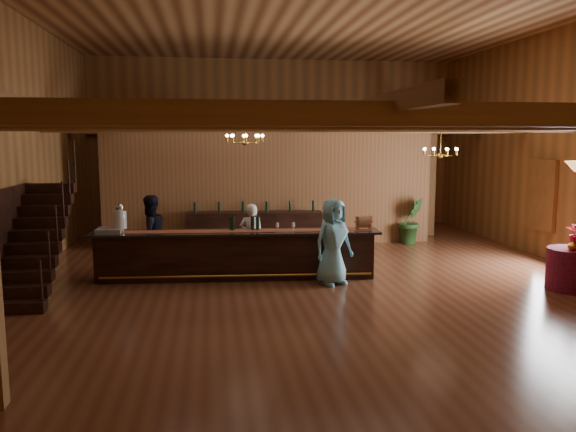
{
  "coord_description": "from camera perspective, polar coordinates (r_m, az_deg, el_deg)",
  "views": [
    {
      "loc": [
        -2.13,
        -11.71,
        2.92
      ],
      "look_at": [
        -0.43,
        0.59,
        1.21
      ],
      "focal_mm": 35.0,
      "sensor_mm": 36.0,
      "label": 1
    }
  ],
  "objects": [
    {
      "name": "table_vase",
      "position": [
        11.96,
        26.98,
        -2.41
      ],
      "size": [
        0.17,
        0.17,
        0.3
      ],
      "primitive_type": "imported",
      "rotation": [
        0.0,
        0.0,
        -0.1
      ],
      "color": "#BF8A2E",
      "rests_on": "round_table"
    },
    {
      "name": "backbar_shelf",
      "position": [
        14.97,
        -3.35,
        -1.47
      ],
      "size": [
        3.58,
        0.86,
        1.0
      ],
      "primitive_type": "cube",
      "rotation": [
        0.0,
        0.0,
        -0.09
      ],
      "color": "black",
      "rests_on": "floor"
    },
    {
      "name": "ceiling",
      "position": [
        12.18,
        2.53,
        20.07
      ],
      "size": [
        14.0,
        14.0,
        0.0
      ],
      "primitive_type": "plane",
      "rotation": [
        3.14,
        0.0,
        0.0
      ],
      "color": "#AC7C49",
      "rests_on": "wall_back"
    },
    {
      "name": "floor_plant",
      "position": [
        16.02,
        12.39,
        -0.46
      ],
      "size": [
        0.83,
        0.72,
        1.31
      ],
      "primitive_type": "imported",
      "rotation": [
        0.0,
        0.0,
        0.22
      ],
      "color": "#23491C",
      "rests_on": "floor"
    },
    {
      "name": "wall_back",
      "position": [
        18.83,
        -1.39,
        7.34
      ],
      "size": [
        12.0,
        0.1,
        5.5
      ],
      "primitive_type": "cube",
      "color": "#965E2F",
      "rests_on": "floor"
    },
    {
      "name": "bar_bottle_0",
      "position": [
        11.86,
        -5.77,
        -0.76
      ],
      "size": [
        0.07,
        0.07,
        0.3
      ],
      "primitive_type": "cylinder",
      "color": "black",
      "rests_on": "tasting_bar"
    },
    {
      "name": "raffle_drum",
      "position": [
        11.94,
        7.7,
        -0.61
      ],
      "size": [
        0.34,
        0.24,
        0.3
      ],
      "color": "brown",
      "rests_on": "tasting_bar"
    },
    {
      "name": "partition_wall",
      "position": [
        15.36,
        -1.75,
        2.73
      ],
      "size": [
        9.0,
        0.18,
        3.1
      ],
      "primitive_type": "cube",
      "color": "brown",
      "rests_on": "floor"
    },
    {
      "name": "staircase",
      "position": [
        11.62,
        -24.37,
        -2.37
      ],
      "size": [
        1.0,
        2.8,
        2.0
      ],
      "color": "black",
      "rests_on": "floor"
    },
    {
      "name": "chandelier_right",
      "position": [
        13.31,
        15.22,
        6.36
      ],
      "size": [
        0.8,
        0.8,
        0.72
      ],
      "color": "#BF8A2E",
      "rests_on": "beam_grid"
    },
    {
      "name": "support_posts",
      "position": [
        11.49,
        2.86,
        1.24
      ],
      "size": [
        9.2,
        10.2,
        3.2
      ],
      "color": "brown",
      "rests_on": "floor"
    },
    {
      "name": "wall_front",
      "position": [
        5.17,
        16.51,
        5.62
      ],
      "size": [
        12.0,
        0.1,
        5.5
      ],
      "primitive_type": "cube",
      "color": "#965E2F",
      "rests_on": "floor"
    },
    {
      "name": "guest",
      "position": [
        11.3,
        4.6,
        -2.61
      ],
      "size": [
        1.01,
        0.86,
        1.75
      ],
      "primitive_type": "imported",
      "rotation": [
        0.0,
        0.0,
        0.42
      ],
      "color": "#6EB5C8",
      "rests_on": "floor"
    },
    {
      "name": "beverage_dispenser",
      "position": [
        12.07,
        -16.69,
        -0.24
      ],
      "size": [
        0.26,
        0.26,
        0.6
      ],
      "color": "silver",
      "rests_on": "tasting_bar"
    },
    {
      "name": "chandelier_left",
      "position": [
        12.2,
        -4.4,
        7.87
      ],
      "size": [
        0.8,
        0.8,
        0.42
      ],
      "color": "#BF8A2E",
      "rests_on": "beam_grid"
    },
    {
      "name": "bartender",
      "position": [
        12.56,
        -3.73,
        -2.12
      ],
      "size": [
        0.6,
        0.45,
        1.5
      ],
      "primitive_type": "imported",
      "rotation": [
        0.0,
        0.0,
        2.96
      ],
      "color": "white",
      "rests_on": "floor"
    },
    {
      "name": "beam_grid",
      "position": [
        12.41,
        2.04,
        9.33
      ],
      "size": [
        11.9,
        13.9,
        0.39
      ],
      "color": "brown",
      "rests_on": "wall_left"
    },
    {
      "name": "wall_right",
      "position": [
        14.26,
        27.07,
        6.31
      ],
      "size": [
        0.1,
        14.0,
        5.5
      ],
      "primitive_type": "cube",
      "color": "#965E2F",
      "rests_on": "floor"
    },
    {
      "name": "wall_left",
      "position": [
        12.34,
        -26.32,
        6.25
      ],
      "size": [
        0.1,
        14.0,
        5.5
      ],
      "primitive_type": "cube",
      "color": "#965E2F",
      "rests_on": "floor"
    },
    {
      "name": "backroom_boxes",
      "position": [
        17.47,
        -1.76,
        -0.01
      ],
      "size": [
        4.1,
        0.6,
        1.1
      ],
      "color": "black",
      "rests_on": "floor"
    },
    {
      "name": "bar_bottle_3",
      "position": [
        11.86,
        -3.11,
        -0.73
      ],
      "size": [
        0.07,
        0.07,
        0.3
      ],
      "primitive_type": "cylinder",
      "color": "black",
      "rests_on": "tasting_bar"
    },
    {
      "name": "round_table",
      "position": [
        12.25,
        26.89,
        -4.84
      ],
      "size": [
        0.94,
        0.94,
        0.82
      ],
      "primitive_type": "cylinder",
      "color": "maroon",
      "rests_on": "floor"
    },
    {
      "name": "bar_bottle_1",
      "position": [
        11.86,
        -5.63,
        -0.75
      ],
      "size": [
        0.07,
        0.07,
        0.3
      ],
      "primitive_type": "cylinder",
      "color": "black",
      "rests_on": "tasting_bar"
    },
    {
      "name": "window_right_back",
      "position": [
        15.12,
        24.47,
        1.95
      ],
      "size": [
        0.12,
        1.05,
        1.75
      ],
      "primitive_type": "cube",
      "color": "white",
      "rests_on": "wall_right"
    },
    {
      "name": "bar_bottle_2",
      "position": [
        11.86,
        -3.63,
        -0.74
      ],
      "size": [
        0.07,
        0.07,
        0.3
      ],
      "primitive_type": "cylinder",
      "color": "black",
      "rests_on": "tasting_bar"
    },
    {
      "name": "glass_rack_tray",
      "position": [
        12.06,
        -17.68,
        -1.43
      ],
      "size": [
        0.5,
        0.5,
        0.1
      ],
      "primitive_type": "cube",
      "color": "gray",
      "rests_on": "tasting_bar"
    },
    {
      "name": "tasting_bar",
      "position": [
        11.86,
        -5.28,
        -3.91
      ],
      "size": [
        6.06,
        1.17,
        1.02
      ],
      "rotation": [
        0.0,
        0.0,
        -0.07
      ],
      "color": "black",
      "rests_on": "floor"
    },
    {
      "name": "floor",
      "position": [
        12.26,
        2.37,
        -5.94
      ],
      "size": [
        14.0,
        14.0,
        0.0
      ],
      "primitive_type": "plane",
      "color": "brown",
      "rests_on": "ground"
    },
    {
      "name": "staff_second",
      "position": [
        12.57,
        -13.86,
        -1.82
      ],
      "size": [
        1.06,
        1.03,
        1.72
      ],
      "primitive_type": "imported",
      "rotation": [
        0.0,
        0.0,
        3.83
      ],
      "color": "black",
      "rests_on": "floor"
    }
  ]
}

